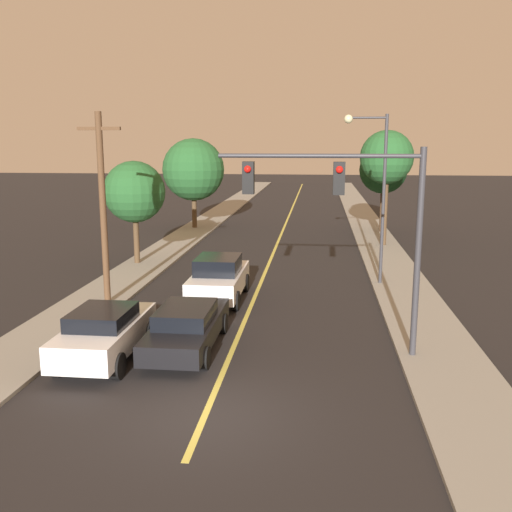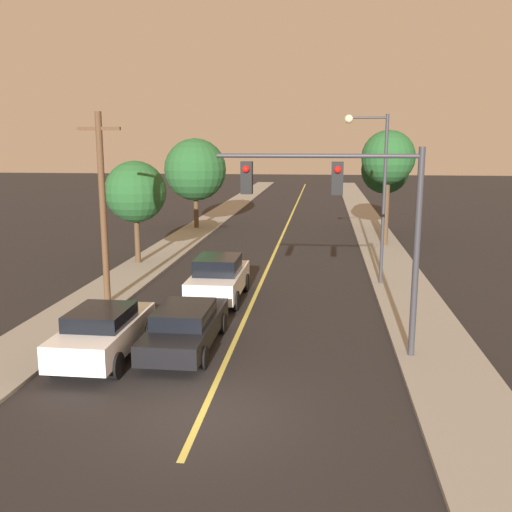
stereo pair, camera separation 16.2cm
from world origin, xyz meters
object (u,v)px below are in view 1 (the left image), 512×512
tree_left_near (193,170)px  tree_left_far (134,192)px  utility_pole_left (103,206)px  tree_right_far (387,158)px  car_near_lane_front (187,326)px  streetlamp_right (374,177)px  tree_right_near (383,170)px  car_outer_lane_front (105,332)px  car_near_lane_second (219,278)px  traffic_signal_mast (351,206)px

tree_left_near → tree_left_far: 12.36m
utility_pole_left → tree_right_far: utility_pole_left is taller
car_near_lane_front → utility_pole_left: utility_pole_left is taller
streetlamp_right → tree_right_near: (1.96, 14.76, -0.39)m
tree_left_near → tree_right_near: tree_left_near is taller
utility_pole_left → tree_left_far: size_ratio=1.38×
car_outer_lane_front → streetlamp_right: streetlamp_right is taller
car_outer_lane_front → tree_right_near: 26.67m
utility_pole_left → tree_left_far: (-1.17, 7.23, -0.12)m
car_near_lane_second → tree_left_near: (-4.99, 18.37, 3.32)m
utility_pole_left → tree_right_far: 18.22m
car_near_lane_second → tree_left_far: (-5.25, 6.01, 2.79)m
streetlamp_right → tree_left_far: 11.80m
car_outer_lane_front → car_near_lane_second: bearing=72.0°
tree_right_far → tree_left_near: bearing=155.6°
utility_pole_left → tree_left_far: bearing=99.2°
car_near_lane_front → car_outer_lane_front: car_outer_lane_front is taller
car_near_lane_second → tree_right_near: bearing=65.6°
car_near_lane_front → tree_left_near: (-4.99, 23.83, 3.50)m
tree_left_near → tree_right_far: bearing=-24.4°
car_near_lane_second → tree_left_far: 8.46m
car_near_lane_front → utility_pole_left: size_ratio=0.70×
tree_left_near → tree_right_near: 13.09m
car_outer_lane_front → utility_pole_left: 6.43m
car_outer_lane_front → streetlamp_right: 13.26m
traffic_signal_mast → tree_left_near: 25.77m
traffic_signal_mast → tree_right_near: (3.37, 23.34, -0.07)m
car_near_lane_front → utility_pole_left: (-4.08, 4.25, 3.10)m
tree_right_near → tree_right_far: bearing=-94.4°
utility_pole_left → tree_left_near: utility_pole_left is taller
car_outer_lane_front → tree_left_near: 25.31m
car_outer_lane_front → tree_right_far: size_ratio=0.64×
streetlamp_right → tree_right_near: size_ratio=1.23×
car_outer_lane_front → traffic_signal_mast: bearing=8.7°
car_near_lane_front → tree_left_far: tree_left_far is taller
tree_left_near → traffic_signal_mast: bearing=-67.9°
car_near_lane_front → streetlamp_right: size_ratio=0.69×
utility_pole_left → tree_left_far: 7.32m
car_outer_lane_front → tree_left_near: tree_left_near is taller
car_near_lane_second → streetlamp_right: (6.13, 3.07, 3.80)m
traffic_signal_mast → tree_left_far: (-9.97, 11.52, -0.68)m
tree_left_near → tree_right_near: (13.08, -0.54, 0.08)m
car_outer_lane_front → tree_right_near: bearing=67.3°
tree_right_near → tree_right_far: (-0.40, -5.20, 0.92)m
car_near_lane_second → tree_right_near: 19.87m
car_outer_lane_front → tree_left_near: bearing=96.6°
car_outer_lane_front → tree_left_far: size_ratio=0.84×
tree_left_near → streetlamp_right: bearing=-54.0°
traffic_signal_mast → tree_left_far: size_ratio=1.15×
car_near_lane_second → utility_pole_left: (-4.08, -1.21, 2.92)m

